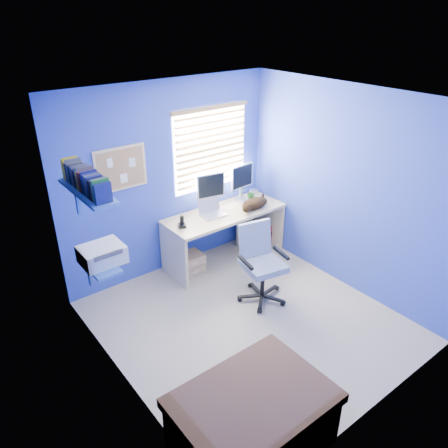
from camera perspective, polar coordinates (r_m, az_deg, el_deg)
floor at (r=5.15m, az=3.19°, el=-12.57°), size 3.00×3.20×0.00m
ceiling at (r=4.06m, az=4.11°, el=15.86°), size 3.00×3.20×0.00m
wall_back at (r=5.66m, az=-7.15°, el=5.74°), size 3.00×0.01×2.50m
wall_front at (r=3.61m, az=20.73°, el=-9.22°), size 3.00×0.01×2.50m
wall_left at (r=3.77m, az=-13.99°, el=-6.41°), size 0.01×3.20×2.50m
wall_right at (r=5.49m, az=15.52°, el=4.27°), size 0.01×3.20×2.50m
desk at (r=6.09m, az=0.07°, el=-1.59°), size 1.70×0.65×0.74m
laptop at (r=5.79m, az=-1.41°, el=2.15°), size 0.35×0.28×0.22m
monitor_left at (r=5.86m, az=-1.87°, el=4.16°), size 0.42×0.19×0.54m
monitor_right at (r=6.19m, az=2.24°, el=5.43°), size 0.41×0.16×0.54m
phone at (r=5.51m, az=-5.52°, el=0.41°), size 0.12×0.14×0.17m
mug at (r=6.28m, az=3.52°, el=3.55°), size 0.10×0.09×0.10m
cd_spindle at (r=6.49m, az=3.87°, el=4.21°), size 0.13×0.13×0.07m
cat at (r=6.01m, az=4.04°, el=2.71°), size 0.47×0.35×0.15m
tower_pc at (r=6.38m, az=3.27°, el=-1.69°), size 0.27×0.47×0.45m
drawer_boxes at (r=5.93m, az=-4.47°, el=-5.12°), size 0.35×0.28×0.27m
yellow_book at (r=6.22m, az=3.47°, el=-3.62°), size 0.03×0.17×0.24m
backpack at (r=6.64m, az=5.50°, el=-0.87°), size 0.39×0.33×0.39m
bed_corner at (r=3.84m, az=3.73°, el=-24.32°), size 1.16×0.83×0.56m
office_chair at (r=5.33m, az=4.82°, el=-6.32°), size 0.66×0.66×0.96m
window_blinds at (r=5.87m, az=-1.66°, el=9.82°), size 1.15×0.05×1.10m
corkboard at (r=5.26m, az=-13.31°, el=7.05°), size 0.64×0.02×0.52m
wall_shelves at (r=4.35m, az=-16.70°, el=0.67°), size 0.42×0.90×1.05m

